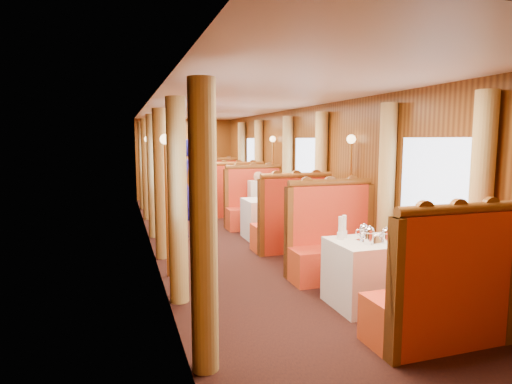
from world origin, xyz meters
name	(u,v)px	position (x,y,z in m)	size (l,w,h in m)	color
floor	(234,240)	(0.00, 0.00, 0.00)	(3.00, 12.00, 0.01)	black
ceiling	(233,104)	(0.00, 0.00, 2.50)	(3.00, 12.00, 0.01)	silver
wall_far	(185,159)	(0.00, 6.00, 1.25)	(3.00, 2.50, 0.01)	brown
wall_left	(150,176)	(-1.50, 0.00, 1.25)	(12.00, 2.50, 0.01)	brown
wall_right	(308,172)	(1.50, 0.00, 1.25)	(12.00, 2.50, 0.01)	brown
doorway_far	(185,167)	(0.00, 5.97, 1.00)	(0.80, 0.04, 2.00)	brown
table_near	(377,272)	(0.75, -3.50, 0.38)	(1.05, 0.72, 0.75)	white
banquette_near_fwd	(440,300)	(0.75, -4.51, 0.42)	(1.30, 0.55, 1.34)	red
banquette_near_aft	(334,247)	(0.75, -2.49, 0.42)	(1.30, 0.55, 1.34)	red
table_mid	(272,218)	(0.75, 0.00, 0.38)	(1.05, 0.72, 0.75)	white
banquette_mid_fwd	(292,226)	(0.75, -1.01, 0.42)	(1.30, 0.55, 1.34)	red
banquette_mid_aft	(256,208)	(0.75, 1.01, 0.42)	(1.30, 0.55, 1.34)	red
table_far	(227,195)	(0.75, 3.50, 0.38)	(1.05, 0.72, 0.75)	white
banquette_far_fwd	(237,199)	(0.75, 2.49, 0.42)	(1.30, 0.55, 1.34)	red
banquette_far_aft	(219,189)	(0.75, 4.51, 0.42)	(1.30, 0.55, 1.34)	red
tea_tray	(375,241)	(0.69, -3.54, 0.76)	(0.34, 0.26, 0.01)	silver
teapot_left	(369,237)	(0.55, -3.63, 0.83)	(0.19, 0.14, 0.15)	silver
teapot_right	(386,237)	(0.75, -3.65, 0.81)	(0.16, 0.12, 0.13)	silver
teapot_back	(364,233)	(0.62, -3.41, 0.82)	(0.17, 0.12, 0.14)	silver
fruit_plate	(405,239)	(1.02, -3.63, 0.77)	(0.23, 0.23, 0.05)	white
cup_inboard	(340,230)	(0.36, -3.35, 0.86)	(0.08, 0.08, 0.26)	white
cup_outboard	(344,229)	(0.44, -3.28, 0.86)	(0.08, 0.08, 0.26)	white
rose_vase_mid	(273,190)	(0.77, -0.03, 0.93)	(0.06, 0.06, 0.36)	silver
rose_vase_far	(229,175)	(0.78, 3.46, 0.93)	(0.06, 0.06, 0.36)	silver
window_left_near	(177,185)	(-1.49, -3.50, 1.45)	(1.20, 0.90, 0.01)	#98ADCC
curtain_left_near_a	(204,229)	(-1.38, -4.28, 1.18)	(0.22, 0.22, 2.35)	tan
curtain_left_near_b	(177,202)	(-1.38, -2.72, 1.18)	(0.22, 0.22, 2.35)	tan
window_right_near	(435,177)	(1.49, -3.50, 1.45)	(1.20, 0.90, 0.01)	#98ADCC
curtain_right_near_a	(480,211)	(1.38, -4.28, 1.18)	(0.22, 0.22, 2.35)	tan
curtain_right_near_b	(386,192)	(1.38, -2.72, 1.18)	(0.22, 0.22, 2.35)	tan
window_left_mid	(150,164)	(-1.49, 0.00, 1.45)	(1.20, 0.90, 0.01)	#98ADCC
curtain_left_mid_a	(161,185)	(-1.38, -0.78, 1.18)	(0.22, 0.22, 2.35)	tan
curtain_left_mid_b	(153,176)	(-1.38, 0.78, 1.18)	(0.22, 0.22, 2.35)	tan
window_right_mid	(308,161)	(1.49, 0.00, 1.45)	(1.20, 0.90, 0.01)	#98ADCC
curtain_right_mid_a	(321,179)	(1.38, -0.78, 1.18)	(0.22, 0.22, 2.35)	tan
curtain_right_mid_b	(287,173)	(1.38, 0.78, 1.18)	(0.22, 0.22, 2.35)	tan
window_left_far	(140,156)	(-1.49, 3.50, 1.45)	(1.20, 0.90, 0.01)	#98ADCC
curtain_left_far_a	(147,169)	(-1.38, 2.72, 1.18)	(0.22, 0.22, 2.35)	tan
curtain_left_far_b	(143,165)	(-1.38, 4.28, 1.18)	(0.22, 0.22, 2.35)	tan
window_right_far	(253,155)	(1.49, 3.50, 1.45)	(1.20, 0.90, 0.01)	#98ADCC
curtain_right_far_a	(259,167)	(1.38, 2.72, 1.18)	(0.22, 0.22, 2.35)	tan
curtain_right_far_b	(242,164)	(1.38, 4.28, 1.18)	(0.22, 0.22, 2.35)	tan
sconce_left_fore	(166,176)	(-1.40, -1.75, 1.38)	(0.14, 0.14, 1.95)	#BF8C3F
sconce_right_fore	(350,172)	(1.40, -1.75, 1.38)	(0.14, 0.14, 1.95)	#BF8C3F
sconce_left_aft	(148,163)	(-1.40, 1.75, 1.38)	(0.14, 0.14, 1.95)	#BF8C3F
sconce_right_aft	(273,161)	(1.40, 1.75, 1.38)	(0.14, 0.14, 1.95)	#BF8C3F
steward	(182,188)	(-0.86, 0.65, 0.94)	(0.69, 0.45, 1.88)	navy
passenger	(259,194)	(0.75, 0.80, 0.74)	(0.40, 0.44, 0.76)	beige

